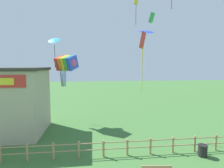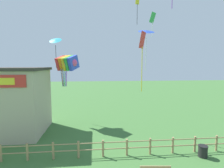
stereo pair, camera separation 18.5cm
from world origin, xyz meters
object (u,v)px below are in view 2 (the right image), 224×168
(kite_red_diamond, at_px, (142,49))
(kite_cyan_delta, at_px, (55,41))
(kite_rainbow_parafoil, at_px, (67,63))
(kite_yellow_diamond, at_px, (137,8))
(seaside_building, at_px, (7,101))
(trash_bin, at_px, (203,151))
(kite_blue_delta, at_px, (146,32))
(kite_green_diamond, at_px, (153,20))

(kite_red_diamond, bearing_deg, kite_cyan_delta, 129.25)
(kite_rainbow_parafoil, height_order, kite_yellow_diamond, kite_yellow_diamond)
(kite_yellow_diamond, xyz_separation_m, kite_cyan_delta, (-9.71, -2.73, -4.64))
(kite_yellow_diamond, bearing_deg, kite_red_diamond, -101.81)
(kite_cyan_delta, bearing_deg, kite_red_diamond, -50.75)
(seaside_building, bearing_deg, trash_bin, -20.74)
(kite_rainbow_parafoil, xyz_separation_m, kite_yellow_diamond, (8.21, 4.70, 7.08))
(kite_blue_delta, height_order, kite_cyan_delta, kite_blue_delta)
(kite_rainbow_parafoil, bearing_deg, trash_bin, -39.63)
(kite_green_diamond, bearing_deg, kite_yellow_diamond, 98.48)
(kite_cyan_delta, bearing_deg, kite_green_diamond, -8.36)
(kite_cyan_delta, bearing_deg, seaside_building, -125.67)
(kite_green_diamond, distance_m, kite_cyan_delta, 10.66)
(trash_bin, relative_size, kite_yellow_diamond, 0.23)
(trash_bin, bearing_deg, kite_green_diamond, 95.11)
(kite_rainbow_parafoil, bearing_deg, kite_cyan_delta, 127.42)
(seaside_building, xyz_separation_m, kite_blue_delta, (11.80, -0.86, 5.78))
(seaside_building, height_order, kite_rainbow_parafoil, kite_rainbow_parafoil)
(kite_rainbow_parafoil, bearing_deg, kite_green_diamond, 2.89)
(kite_red_diamond, distance_m, kite_cyan_delta, 11.63)
(seaside_building, distance_m, kite_blue_delta, 13.17)
(kite_green_diamond, distance_m, kite_yellow_diamond, 5.01)
(kite_green_diamond, xyz_separation_m, kite_yellow_diamond, (-0.63, 4.25, 2.57))
(trash_bin, relative_size, kite_rainbow_parafoil, 0.23)
(seaside_building, bearing_deg, kite_blue_delta, -4.17)
(kite_rainbow_parafoil, relative_size, kite_green_diamond, 1.27)
(kite_rainbow_parafoil, relative_size, kite_red_diamond, 0.83)
(kite_green_diamond, height_order, kite_yellow_diamond, kite_yellow_diamond)
(trash_bin, distance_m, kite_rainbow_parafoil, 13.71)
(kite_yellow_diamond, bearing_deg, kite_cyan_delta, -164.28)
(kite_green_diamond, bearing_deg, kite_cyan_delta, 171.64)
(kite_rainbow_parafoil, relative_size, kite_yellow_diamond, 0.98)
(kite_red_diamond, xyz_separation_m, kite_cyan_delta, (-7.28, 8.91, 1.67))
(seaside_building, height_order, kite_red_diamond, kite_red_diamond)
(kite_green_diamond, bearing_deg, seaside_building, -167.66)
(trash_bin, xyz_separation_m, kite_yellow_diamond, (-1.38, 12.65, 12.80))
(seaside_building, relative_size, trash_bin, 8.58)
(kite_yellow_diamond, bearing_deg, kite_blue_delta, -98.01)
(trash_bin, xyz_separation_m, kite_cyan_delta, (-11.10, 9.91, 8.16))
(kite_rainbow_parafoil, xyz_separation_m, kite_red_diamond, (5.77, -6.94, 0.77))
(seaside_building, distance_m, kite_cyan_delta, 7.93)
(kite_blue_delta, xyz_separation_m, kite_cyan_delta, (-8.58, 5.35, -0.10))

